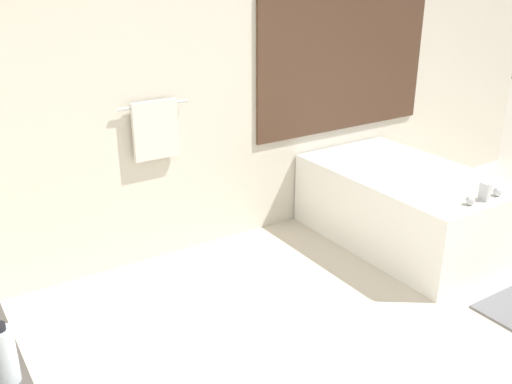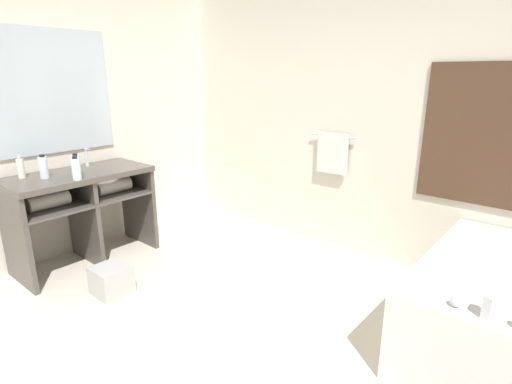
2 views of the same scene
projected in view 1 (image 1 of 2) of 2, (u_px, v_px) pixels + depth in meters
The scene contains 3 objects.
wall_back_with_blinds at pixel (194, 69), 3.93m from camera, with size 7.40×0.13×2.70m.
bathtub at pixel (404, 203), 4.37m from camera, with size 0.94×1.54×0.69m.
water_bottle_3 at pixel (4, 355), 1.66m from camera, with size 0.07×0.07×0.20m.
Camera 1 is at (-1.75, -1.33, 2.04)m, focal length 40.00 mm.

